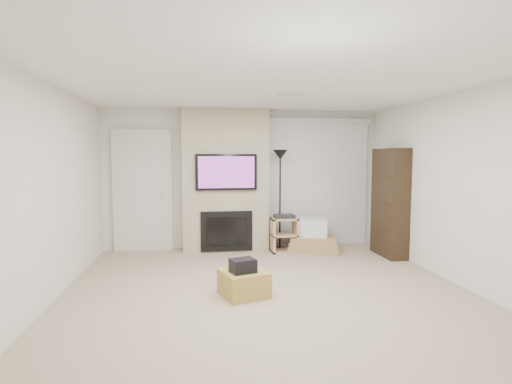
{
  "coord_description": "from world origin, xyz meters",
  "views": [
    {
      "loc": [
        -0.84,
        -4.52,
        1.65
      ],
      "look_at": [
        0.0,
        1.2,
        1.15
      ],
      "focal_mm": 28.0,
      "sensor_mm": 36.0,
      "label": 1
    }
  ],
  "objects": [
    {
      "name": "floor",
      "position": [
        0.0,
        0.0,
        0.0
      ],
      "size": [
        5.0,
        5.5,
        0.0
      ],
      "primitive_type": "cube",
      "color": "tan",
      "rests_on": "ground"
    },
    {
      "name": "ceiling",
      "position": [
        0.0,
        0.0,
        2.5
      ],
      "size": [
        5.0,
        5.5,
        0.0
      ],
      "primitive_type": "cube",
      "color": "white",
      "rests_on": "wall_back"
    },
    {
      "name": "wall_back",
      "position": [
        0.0,
        2.75,
        1.25
      ],
      "size": [
        5.0,
        0.0,
        2.5
      ],
      "primitive_type": "cube",
      "rotation": [
        1.57,
        0.0,
        0.0
      ],
      "color": "white",
      "rests_on": "ground"
    },
    {
      "name": "wall_front",
      "position": [
        0.0,
        -2.75,
        1.25
      ],
      "size": [
        5.0,
        0.0,
        2.5
      ],
      "primitive_type": "cube",
      "rotation": [
        1.57,
        0.0,
        0.0
      ],
      "color": "white",
      "rests_on": "ground"
    },
    {
      "name": "wall_left",
      "position": [
        -2.5,
        0.0,
        1.25
      ],
      "size": [
        0.0,
        5.5,
        2.5
      ],
      "primitive_type": "cube",
      "rotation": [
        1.57,
        0.0,
        1.57
      ],
      "color": "white",
      "rests_on": "ground"
    },
    {
      "name": "wall_right",
      "position": [
        2.5,
        0.0,
        1.25
      ],
      "size": [
        0.0,
        5.5,
        2.5
      ],
      "primitive_type": "cube",
      "rotation": [
        1.57,
        0.0,
        1.57
      ],
      "color": "white",
      "rests_on": "ground"
    },
    {
      "name": "hvac_vent",
      "position": [
        0.4,
        0.8,
        2.5
      ],
      "size": [
        0.35,
        0.18,
        0.01
      ],
      "primitive_type": "cube",
      "color": "silver",
      "rests_on": "ceiling"
    },
    {
      "name": "ottoman",
      "position": [
        -0.31,
        0.11,
        0.15
      ],
      "size": [
        0.63,
        0.63,
        0.3
      ],
      "primitive_type": "cube",
      "rotation": [
        0.0,
        0.0,
        0.31
      ],
      "color": "#AC8C3E",
      "rests_on": "floor"
    },
    {
      "name": "black_bag",
      "position": [
        -0.32,
        0.06,
        0.38
      ],
      "size": [
        0.33,
        0.3,
        0.16
      ],
      "primitive_type": "cube",
      "rotation": [
        0.0,
        0.0,
        0.31
      ],
      "color": "black",
      "rests_on": "ottoman"
    },
    {
      "name": "fireplace_wall",
      "position": [
        -0.35,
        2.54,
        1.24
      ],
      "size": [
        1.5,
        0.47,
        2.5
      ],
      "color": "tan",
      "rests_on": "floor"
    },
    {
      "name": "entry_door",
      "position": [
        -1.8,
        2.71,
        1.05
      ],
      "size": [
        1.02,
        0.11,
        2.14
      ],
      "color": "silver",
      "rests_on": "floor"
    },
    {
      "name": "vertical_blinds",
      "position": [
        1.4,
        2.7,
        1.27
      ],
      "size": [
        1.98,
        0.1,
        2.37
      ],
      "color": "silver",
      "rests_on": "floor"
    },
    {
      "name": "floor_lamp",
      "position": [
        0.61,
        2.4,
        1.41
      ],
      "size": [
        0.26,
        0.26,
        1.79
      ],
      "color": "black",
      "rests_on": "floor"
    },
    {
      "name": "av_stand",
      "position": [
        0.65,
        2.23,
        0.35
      ],
      "size": [
        0.45,
        0.38,
        0.66
      ],
      "color": "tan",
      "rests_on": "floor"
    },
    {
      "name": "box_stack",
      "position": [
        1.18,
        2.23,
        0.22
      ],
      "size": [
        1.02,
        0.87,
        0.58
      ],
      "color": "tan",
      "rests_on": "floor"
    },
    {
      "name": "bookshelf",
      "position": [
        2.34,
        1.72,
        0.9
      ],
      "size": [
        0.3,
        0.8,
        1.8
      ],
      "color": "black",
      "rests_on": "floor"
    }
  ]
}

